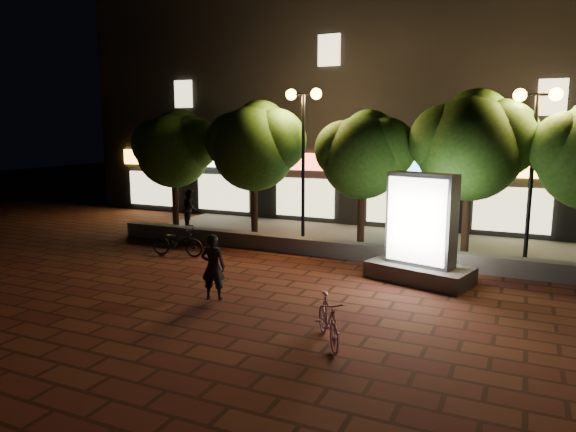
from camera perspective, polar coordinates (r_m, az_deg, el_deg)
The scene contains 15 objects.
ground at distance 12.76m, azimuth -1.29°, elevation -8.46°, with size 80.00×80.00×0.00m, color #502619.
retaining_wall at distance 16.25m, azimuth 4.88°, elevation -3.61°, with size 16.00×0.45×0.50m, color #5E5D58.
sidewalk at distance 18.62m, azimuth 7.47°, elevation -2.61°, with size 16.00×5.00×0.08m, color #5E5D58.
building_block at distance 24.50m, azimuth 12.31°, elevation 11.84°, with size 28.00×8.12×11.30m.
tree_far_left at distance 20.46m, azimuth -12.33°, elevation 7.54°, with size 3.36×2.80×4.63m.
tree_left at distance 18.57m, azimuth -3.57°, elevation 8.02°, with size 3.60×3.00×4.89m.
tree_mid at distance 17.06m, azimuth 8.45°, elevation 7.02°, with size 3.24×2.70×4.50m.
tree_right at distance 16.44m, azimuth 19.71°, elevation 7.69°, with size 3.72×3.10×5.07m.
street_lamp_left at distance 17.49m, azimuth 1.71°, elevation 9.84°, with size 1.26×0.36×5.18m.
street_lamp_right at distance 16.11m, azimuth 25.58°, elevation 8.46°, with size 1.26×0.36×4.98m.
ad_kiosk at distance 13.89m, azimuth 14.42°, elevation -2.37°, with size 2.88×1.96×2.85m.
scooter_pink at distance 9.78m, azimuth 4.45°, elevation -11.38°, with size 0.44×1.54×0.93m, color #C97E9C.
rider at distance 12.21m, azimuth -8.26°, elevation -5.58°, with size 0.57×0.37×1.56m, color black.
scooter_parked at distance 16.59m, azimuth -12.10°, elevation -2.80°, with size 0.60×1.72×0.91m, color black.
pedestrian at distance 20.81m, azimuth -10.70°, elevation 0.84°, with size 0.74×0.58×1.52m, color black.
Camera 1 is at (5.30, -10.91, 3.97)m, focal length 32.24 mm.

